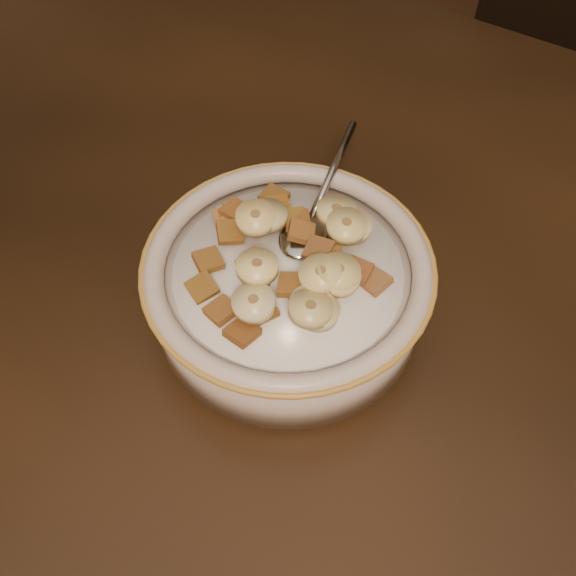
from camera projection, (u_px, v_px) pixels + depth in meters
The scene contains 45 objects.
floor at pixel (344, 563), 1.17m from camera, with size 4.00×4.50×0.10m, color #422816.
table at pixel (409, 333), 0.55m from camera, with size 1.40×0.90×0.04m, color black.
chair at pixel (547, 139), 1.06m from camera, with size 0.43×0.43×0.98m, color black.
cereal_bowl at pixel (288, 291), 0.52m from camera, with size 0.22×0.22×0.05m, color beige.
milk at pixel (288, 271), 0.49m from camera, with size 0.18×0.18×0.00m, color white.
spoon at pixel (304, 236), 0.51m from camera, with size 0.04×0.05×0.01m, color gray.
cereal_square_0 at pixel (278, 207), 0.52m from camera, with size 0.02×0.02×0.01m, color brown.
cereal_square_1 at pixel (347, 226), 0.51m from camera, with size 0.02×0.02×0.01m, color #99691D.
cereal_square_2 at pixel (259, 271), 0.47m from camera, with size 0.02×0.02×0.01m, color #8D6119.
cereal_square_3 at pixel (292, 285), 0.46m from camera, with size 0.02×0.02×0.01m, color brown.
cereal_square_4 at pixel (230, 232), 0.51m from camera, with size 0.02×0.02×0.01m, color brown.
cereal_square_5 at pixel (297, 220), 0.51m from camera, with size 0.02×0.02×0.01m, color #9C5E19.
cereal_square_6 at pixel (277, 212), 0.52m from camera, with size 0.02×0.02×0.01m, color brown.
cereal_square_7 at pixel (328, 255), 0.48m from camera, with size 0.02×0.02×0.01m, color brown.
cereal_square_8 at pixel (274, 197), 0.53m from camera, with size 0.02×0.02×0.01m, color brown.
cereal_square_9 at pixel (351, 229), 0.51m from camera, with size 0.02×0.02×0.01m, color brown.
cereal_square_10 at pixel (319, 250), 0.48m from camera, with size 0.02×0.02×0.01m, color brown.
cereal_square_11 at pixel (242, 332), 0.45m from camera, with size 0.02×0.02×0.01m, color brown.
cereal_square_12 at pixel (254, 263), 0.47m from camera, with size 0.02×0.02×0.01m, color brown.
cereal_square_13 at pixel (296, 219), 0.51m from camera, with size 0.02×0.02×0.01m, color brown.
cereal_square_14 at pixel (202, 288), 0.48m from camera, with size 0.02×0.02×0.01m, color brown.
cereal_square_15 at pixel (300, 291), 0.46m from camera, with size 0.02×0.02×0.01m, color brown.
cereal_square_16 at pixel (221, 310), 0.46m from camera, with size 0.02×0.02×0.01m, color brown.
cereal_square_17 at pixel (261, 309), 0.46m from camera, with size 0.02×0.02×0.01m, color brown.
cereal_square_18 at pixel (236, 210), 0.52m from camera, with size 0.02×0.02×0.01m, color #92501A.
cereal_square_19 at pixel (357, 271), 0.48m from camera, with size 0.02×0.02×0.01m, color brown.
cereal_square_20 at pixel (301, 232), 0.50m from camera, with size 0.02×0.02×0.01m, color brown.
cereal_square_21 at pixel (375, 281), 0.48m from camera, with size 0.02×0.02×0.01m, color brown.
cereal_square_22 at pixel (318, 301), 0.46m from camera, with size 0.02×0.02×0.01m, color brown.
cereal_square_23 at pixel (232, 217), 0.52m from camera, with size 0.02×0.02×0.01m, color brown.
cereal_square_24 at pixel (208, 260), 0.49m from camera, with size 0.02×0.02×0.01m, color brown.
cereal_square_25 at pixel (226, 218), 0.52m from camera, with size 0.02×0.02×0.01m, color #9D5B2D.
banana_slice_0 at pixel (267, 215), 0.50m from camera, with size 0.03×0.03×0.01m, color tan.
banana_slice_1 at pixel (256, 218), 0.49m from camera, with size 0.03×0.03×0.01m, color #EDC671.
banana_slice_2 at pixel (339, 272), 0.46m from camera, with size 0.03×0.03×0.01m, color #D3BF6D.
banana_slice_3 at pixel (311, 305), 0.45m from camera, with size 0.03×0.03×0.01m, color #CEC18B.
banana_slice_4 at pixel (352, 225), 0.49m from camera, with size 0.03×0.03×0.01m, color #F9E1A3.
banana_slice_5 at pixel (311, 309), 0.44m from camera, with size 0.03×0.03×0.01m, color #DACE80.
banana_slice_6 at pixel (253, 303), 0.45m from camera, with size 0.03×0.03×0.01m, color beige.
banana_slice_7 at pixel (320, 275), 0.46m from camera, with size 0.03×0.03×0.01m, color #FFE094.
banana_slice_8 at pixel (346, 226), 0.49m from camera, with size 0.03×0.03×0.01m, color #F0DD85.
banana_slice_9 at pixel (257, 267), 0.46m from camera, with size 0.03×0.03×0.01m, color #FFE47C.
banana_slice_10 at pixel (339, 277), 0.46m from camera, with size 0.03×0.03×0.01m, color #F4DA92.
banana_slice_11 at pixel (336, 212), 0.50m from camera, with size 0.03×0.03×0.01m, color #EDE493.
banana_slice_12 at pixel (317, 311), 0.45m from camera, with size 0.03×0.03×0.01m, color #FDEE9D.
Camera 1 is at (0.08, -0.30, 1.19)m, focal length 40.00 mm.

